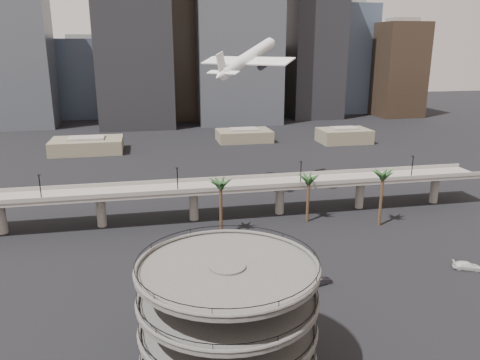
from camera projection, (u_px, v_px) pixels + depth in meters
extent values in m
plane|color=black|center=(313.00, 349.00, 66.40)|extent=(700.00, 700.00, 0.00)
cylinder|color=#454240|center=(228.00, 326.00, 57.91)|extent=(4.40, 4.40, 16.50)
cylinder|color=#454240|center=(228.00, 355.00, 59.08)|extent=(22.00, 22.00, 0.45)
torus|color=#454240|center=(228.00, 352.00, 58.95)|extent=(22.20, 22.20, 0.50)
torus|color=black|center=(228.00, 347.00, 58.73)|extent=(21.80, 21.80, 0.10)
cylinder|color=#454240|center=(228.00, 328.00, 57.98)|extent=(22.00, 22.00, 0.45)
torus|color=#454240|center=(228.00, 324.00, 57.85)|extent=(22.20, 22.20, 0.50)
torus|color=black|center=(228.00, 319.00, 57.63)|extent=(21.80, 21.80, 0.10)
cylinder|color=#454240|center=(228.00, 299.00, 56.87)|extent=(22.00, 22.00, 0.45)
torus|color=#454240|center=(228.00, 296.00, 56.74)|extent=(22.20, 22.20, 0.50)
torus|color=black|center=(228.00, 290.00, 56.52)|extent=(21.80, 21.80, 0.10)
cylinder|color=#454240|center=(228.00, 269.00, 55.77)|extent=(22.00, 22.00, 0.45)
torus|color=#454240|center=(228.00, 266.00, 55.64)|extent=(22.20, 22.20, 0.50)
torus|color=black|center=(227.00, 259.00, 55.42)|extent=(21.80, 21.80, 0.10)
cube|color=slate|center=(237.00, 186.00, 115.98)|extent=(130.00, 9.00, 0.90)
cube|color=slate|center=(241.00, 188.00, 111.50)|extent=(130.00, 0.30, 1.00)
cube|color=slate|center=(234.00, 178.00, 119.97)|extent=(130.00, 0.30, 1.00)
cylinder|color=slate|center=(1.00, 218.00, 106.50)|extent=(2.20, 2.20, 8.00)
cylinder|color=slate|center=(101.00, 211.00, 110.76)|extent=(2.20, 2.20, 8.00)
cylinder|color=slate|center=(194.00, 205.00, 115.01)|extent=(2.20, 2.20, 8.00)
cylinder|color=slate|center=(280.00, 199.00, 119.27)|extent=(2.20, 2.20, 8.00)
cylinder|color=slate|center=(360.00, 194.00, 123.52)|extent=(2.20, 2.20, 8.00)
cylinder|color=slate|center=(434.00, 189.00, 127.78)|extent=(2.20, 2.20, 8.00)
cylinder|color=black|center=(40.00, 188.00, 102.55)|extent=(0.24, 0.24, 6.00)
cylinder|color=black|center=(177.00, 180.00, 108.35)|extent=(0.24, 0.24, 6.00)
cylinder|color=black|center=(301.00, 173.00, 114.15)|extent=(0.24, 0.24, 6.00)
cylinder|color=black|center=(412.00, 167.00, 119.95)|extent=(0.24, 0.24, 6.00)
cylinder|color=#4B3120|center=(221.00, 210.00, 105.00)|extent=(0.70, 0.70, 12.15)
ellipsoid|color=#1E3C1B|center=(221.00, 182.00, 103.21)|extent=(4.40, 4.40, 2.00)
cylinder|color=#4B3120|center=(308.00, 201.00, 113.20)|extent=(0.70, 0.70, 10.80)
ellipsoid|color=#1E3C1B|center=(309.00, 178.00, 111.60)|extent=(4.40, 4.40, 2.00)
cylinder|color=#4B3120|center=(381.00, 201.00, 110.40)|extent=(0.70, 0.70, 12.60)
ellipsoid|color=#1E3C1B|center=(383.00, 173.00, 108.55)|extent=(4.40, 4.40, 2.00)
cube|color=#6A624E|center=(87.00, 146.00, 188.76)|extent=(28.00, 18.00, 5.50)
cube|color=slate|center=(86.00, 138.00, 187.90)|extent=(14.00, 9.00, 0.80)
cube|color=#6A624E|center=(244.00, 136.00, 211.21)|extent=(24.00, 16.00, 5.00)
cube|color=slate|center=(244.00, 129.00, 210.41)|extent=(12.00, 8.00, 0.80)
cube|color=#6A624E|center=(344.00, 136.00, 208.08)|extent=(22.00, 15.00, 6.00)
cube|color=slate|center=(344.00, 128.00, 207.15)|extent=(11.00, 7.50, 0.80)
cube|color=#40444B|center=(24.00, 55.00, 238.47)|extent=(26.00, 24.00, 73.97)
cube|color=#3B485C|center=(86.00, 78.00, 280.18)|extent=(30.00, 30.00, 45.52)
cube|color=slate|center=(82.00, 37.00, 273.58)|extent=(16.50, 16.50, 2.40)
cube|color=black|center=(132.00, 24.00, 235.51)|extent=(38.00, 30.00, 104.32)
cube|color=#2C2118|center=(188.00, 44.00, 267.46)|extent=(28.00, 26.00, 85.36)
cube|color=#40444B|center=(237.00, 16.00, 249.54)|extent=(45.00, 32.00, 113.81)
cube|color=#817459|center=(265.00, 81.00, 297.53)|extent=(24.00, 24.00, 39.83)
cube|color=slate|center=(266.00, 47.00, 291.71)|extent=(13.20, 13.20, 2.40)
cube|color=black|center=(315.00, 40.00, 271.51)|extent=(30.00, 28.00, 90.10)
cube|color=#3B485C|center=(343.00, 60.00, 298.83)|extent=(34.00, 30.00, 66.39)
cube|color=slate|center=(346.00, 2.00, 289.35)|extent=(18.70, 16.50, 2.40)
cube|color=#2C2118|center=(398.00, 70.00, 281.70)|extent=(26.00, 26.00, 55.01)
cube|color=slate|center=(403.00, 20.00, 273.78)|extent=(14.30, 14.30, 2.40)
cube|color=#817459|center=(203.00, 83.00, 309.73)|extent=(22.00, 22.00, 36.04)
cube|color=slate|center=(203.00, 53.00, 304.43)|extent=(12.10, 12.10, 2.40)
cylinder|color=silver|center=(248.00, 58.00, 124.79)|extent=(19.59, 19.52, 10.59)
cone|color=silver|center=(272.00, 42.00, 134.06)|extent=(5.01, 5.01, 3.97)
cone|color=silver|center=(219.00, 76.00, 115.51)|extent=(4.69, 4.68, 3.63)
cube|color=silver|center=(246.00, 61.00, 124.46)|extent=(22.60, 22.67, 2.05)
cube|color=silver|center=(223.00, 72.00, 116.53)|extent=(7.70, 7.72, 0.86)
cube|color=silver|center=(221.00, 63.00, 115.28)|extent=(3.18, 3.16, 5.48)
cylinder|color=#28292E|center=(233.00, 64.00, 127.96)|extent=(4.13, 4.12, 2.81)
cylinder|color=#28292E|center=(263.00, 65.00, 122.81)|extent=(4.13, 4.12, 2.81)
imported|color=red|center=(220.00, 298.00, 78.48)|extent=(4.61, 3.34, 1.46)
imported|color=black|center=(321.00, 281.00, 84.23)|extent=(4.28, 2.47, 1.33)
imported|color=silver|center=(467.00, 266.00, 89.91)|extent=(5.54, 3.92, 1.49)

